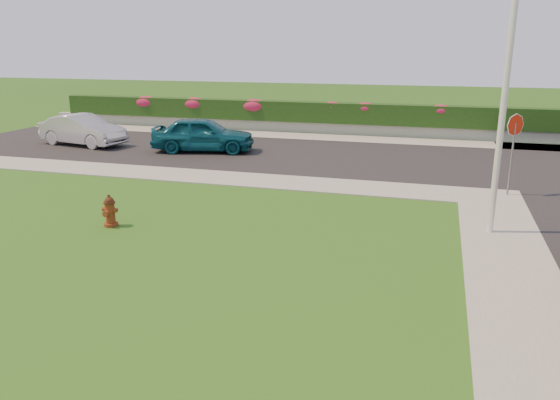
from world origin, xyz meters
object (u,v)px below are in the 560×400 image
(sedan_teal, at_px, (203,134))
(utility_pole, at_px, (502,121))
(fire_hydrant, at_px, (110,211))
(sedan_silver, at_px, (83,130))
(stop_sign, at_px, (514,135))

(sedan_teal, bearing_deg, utility_pole, -137.02)
(fire_hydrant, xyz_separation_m, sedan_teal, (-1.91, 10.48, 0.41))
(utility_pole, bearing_deg, sedan_teal, 145.08)
(fire_hydrant, relative_size, sedan_silver, 0.20)
(fire_hydrant, relative_size, utility_pole, 0.15)
(sedan_silver, xyz_separation_m, utility_pole, (18.01, -8.08, 2.15))
(fire_hydrant, height_order, sedan_teal, sedan_teal)
(fire_hydrant, xyz_separation_m, stop_sign, (10.67, 6.32, 1.58))
(sedan_silver, relative_size, stop_sign, 1.67)
(fire_hydrant, height_order, sedan_silver, sedan_silver)
(sedan_teal, distance_m, stop_sign, 13.30)
(sedan_silver, relative_size, utility_pole, 0.76)
(sedan_teal, xyz_separation_m, utility_pole, (11.75, -8.20, 2.10))
(sedan_silver, bearing_deg, stop_sign, -91.23)
(fire_hydrant, xyz_separation_m, sedan_silver, (-8.18, 10.36, 0.36))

